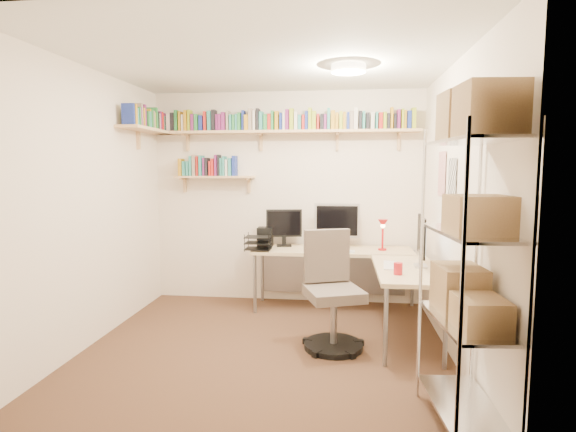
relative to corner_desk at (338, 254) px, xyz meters
name	(u,v)px	position (x,y,z in m)	size (l,w,h in m)	color
ground	(266,347)	(-0.63, -0.95, -0.69)	(3.20, 3.20, 0.00)	#452E1D
room_shell	(266,175)	(-0.63, -0.95, 0.86)	(3.24, 3.04, 2.52)	#F1DEC4
wall_shelves	(248,131)	(-1.05, 0.34, 1.34)	(3.12, 1.09, 0.80)	#DAB87B
corner_desk	(338,254)	(0.00, 0.00, 0.00)	(1.94, 1.77, 1.20)	beige
office_chair	(332,299)	(-0.05, -0.85, -0.25)	(0.59, 0.60, 1.05)	black
wire_rack	(473,218)	(0.79, -2.06, 0.63)	(0.46, 0.84, 2.07)	silver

